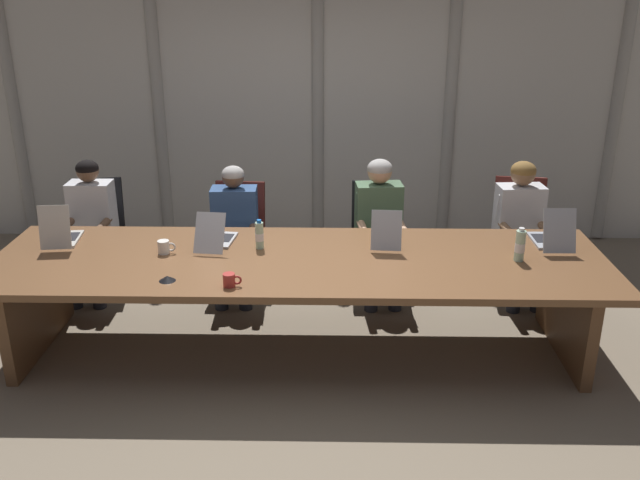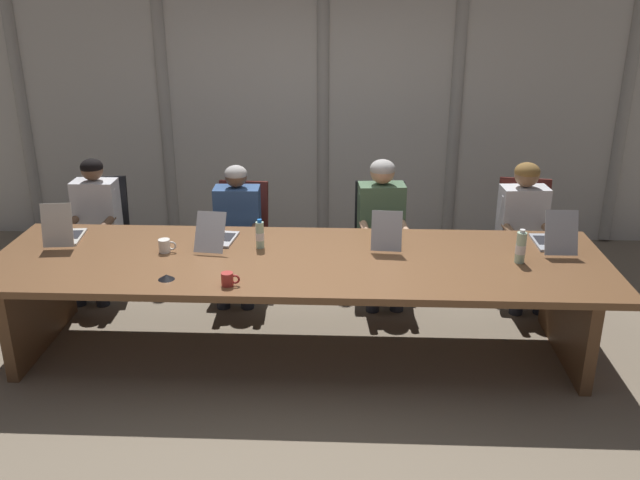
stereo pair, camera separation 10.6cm
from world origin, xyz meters
TOP-DOWN VIEW (x-y plane):
  - ground_plane at (0.00, 0.00)m, footprint 14.81×14.81m
  - conference_table at (0.00, 0.00)m, footprint 4.35×1.27m
  - curtain_backdrop at (0.00, 2.43)m, footprint 7.41×0.17m
  - laptop_left_end at (-1.78, 0.26)m, footprint 0.26×0.43m
  - laptop_left_mid at (-0.63, 0.26)m, footprint 0.26×0.49m
  - laptop_center at (0.63, 0.27)m, footprint 0.25×0.39m
  - laptop_right_mid at (1.85, 0.29)m, footprint 0.24×0.45m
  - office_chair_left_end at (-1.82, 1.11)m, footprint 0.60×0.61m
  - office_chair_left_mid at (-0.60, 1.11)m, footprint 0.60×0.60m
  - office_chair_center at (0.62, 1.11)m, footprint 0.60×0.60m
  - office_chair_right_mid at (1.84, 1.11)m, footprint 0.60×0.61m
  - person_left_end at (-1.81, 0.95)m, footprint 0.37×0.55m
  - person_left_mid at (-0.60, 0.95)m, footprint 0.40×0.55m
  - person_center at (0.63, 0.95)m, footprint 0.43×0.57m
  - person_right_mid at (1.81, 0.95)m, footprint 0.42×0.57m
  - water_bottle_primary at (1.54, -0.01)m, footprint 0.07×0.07m
  - water_bottle_secondary at (-0.30, 0.19)m, footprint 0.06×0.06m
  - coffee_mug_near at (-0.97, 0.08)m, footprint 0.13×0.08m
  - coffee_mug_far at (-0.42, -0.47)m, footprint 0.12×0.08m
  - conference_mic_left_side at (-0.84, -0.40)m, footprint 0.11×0.11m

SIDE VIEW (x-z plane):
  - ground_plane at x=0.00m, z-range 0.00..0.00m
  - office_chair_left_mid at x=-0.60m, z-range -0.11..0.80m
  - office_chair_center at x=0.62m, z-range -0.11..0.81m
  - office_chair_left_end at x=-1.82m, z-range -0.12..0.82m
  - office_chair_right_mid at x=1.84m, z-range -0.12..0.85m
  - conference_table at x=0.00m, z-range 0.23..0.96m
  - person_left_mid at x=-0.60m, z-range 0.08..1.20m
  - person_left_end at x=-1.81m, z-range 0.07..1.24m
  - person_right_mid at x=1.81m, z-range 0.09..1.26m
  - person_center at x=0.63m, z-range 0.09..1.27m
  - conference_mic_left_side at x=-0.84m, z-range 0.73..0.77m
  - coffee_mug_far at x=-0.42m, z-range 0.73..0.82m
  - coffee_mug_near at x=-0.97m, z-range 0.73..0.83m
  - laptop_left_mid at x=-0.63m, z-range 0.64..0.93m
  - laptop_center at x=0.63m, z-range 0.64..0.94m
  - laptop_right_mid at x=1.85m, z-range 0.63..0.95m
  - laptop_left_end at x=-1.78m, z-range 0.63..0.96m
  - water_bottle_secondary at x=-0.30m, z-range 0.72..0.94m
  - water_bottle_primary at x=1.54m, z-range 0.72..0.96m
  - curtain_backdrop at x=0.00m, z-range 0.00..2.65m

